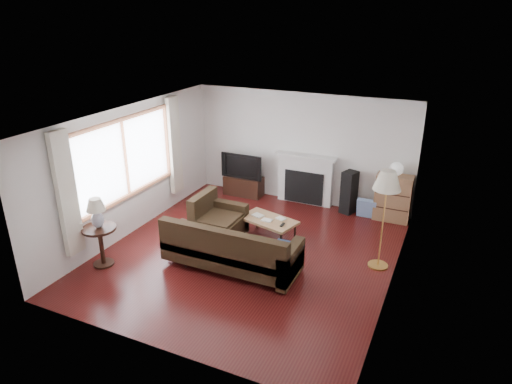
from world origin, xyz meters
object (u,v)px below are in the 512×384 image
at_px(bookshelf, 393,198).
at_px(coffee_table, 268,229).
at_px(floor_lamp, 383,220).
at_px(sectional_sofa, 232,246).
at_px(tv_stand, 244,186).
at_px(side_table, 101,246).

bearing_deg(bookshelf, coffee_table, -137.61).
relative_size(bookshelf, floor_lamp, 0.57).
bearing_deg(sectional_sofa, tv_stand, 112.42).
xyz_separation_m(tv_stand, side_table, (-0.82, -3.90, 0.13)).
height_order(tv_stand, bookshelf, bookshelf).
bearing_deg(coffee_table, tv_stand, 142.96).
relative_size(tv_stand, side_table, 1.27).
bearing_deg(tv_stand, coffee_table, -52.08).
xyz_separation_m(bookshelf, sectional_sofa, (-2.17, -3.08, -0.09)).
relative_size(bookshelf, coffee_table, 0.93).
bearing_deg(side_table, bookshelf, 42.68).
relative_size(bookshelf, side_table, 1.39).
xyz_separation_m(bookshelf, side_table, (-4.26, -3.93, -0.14)).
relative_size(sectional_sofa, floor_lamp, 1.43).
xyz_separation_m(bookshelf, floor_lamp, (0.11, -2.00, 0.38)).
distance_m(coffee_table, side_table, 3.06).
bearing_deg(tv_stand, bookshelf, 0.50).
distance_m(bookshelf, coffee_table, 2.75).
height_order(tv_stand, side_table, side_table).
xyz_separation_m(sectional_sofa, coffee_table, (0.15, 1.24, -0.20)).
relative_size(coffee_table, side_table, 1.50).
distance_m(tv_stand, floor_lamp, 4.11).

